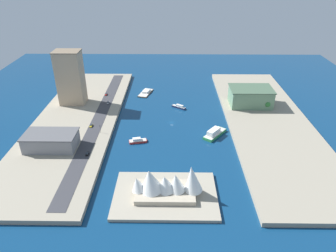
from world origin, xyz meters
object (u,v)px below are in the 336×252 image
(suv_black, at_px, (87,154))
(opera_landmark, at_px, (166,184))
(taxi_yellow_cab, at_px, (91,125))
(apartment_midrise_tan, at_px, (70,78))
(pickup_red, at_px, (106,94))
(tugboat_red, at_px, (138,141))
(van_white, at_px, (108,103))
(terminal_long_green, at_px, (250,96))
(traffic_light_waterfront, at_px, (100,128))
(barge_flat_brown, at_px, (146,92))
(patrol_launch_navy, at_px, (179,107))
(ferry_green_doubledeck, at_px, (214,133))
(warehouse_low_gray, at_px, (51,141))

(suv_black, xyz_separation_m, opera_landmark, (-56.79, 39.80, 5.66))
(taxi_yellow_cab, bearing_deg, apartment_midrise_tan, -60.10)
(pickup_red, bearing_deg, tugboat_red, 115.20)
(van_white, bearing_deg, pickup_red, -74.24)
(terminal_long_green, bearing_deg, taxi_yellow_cab, 18.00)
(terminal_long_green, distance_m, taxi_yellow_cab, 148.75)
(terminal_long_green, bearing_deg, tugboat_red, 32.94)
(opera_landmark, bearing_deg, traffic_light_waterfront, -53.10)
(barge_flat_brown, xyz_separation_m, pickup_red, (39.54, 13.15, 3.06))
(barge_flat_brown, height_order, suv_black, suv_black)
(barge_flat_brown, bearing_deg, patrol_launch_navy, 133.14)
(terminal_long_green, height_order, suv_black, terminal_long_green)
(pickup_red, bearing_deg, traffic_light_waterfront, 97.39)
(suv_black, distance_m, traffic_light_waterfront, 32.43)
(taxi_yellow_cab, distance_m, opera_landmark, 104.15)
(patrol_launch_navy, relative_size, taxi_yellow_cab, 2.73)
(patrol_launch_navy, height_order, van_white, van_white)
(van_white, relative_size, suv_black, 0.97)
(tugboat_red, bearing_deg, taxi_yellow_cab, -25.51)
(barge_flat_brown, height_order, pickup_red, pickup_red)
(terminal_long_green, relative_size, van_white, 8.52)
(tugboat_red, height_order, ferry_green_doubledeck, ferry_green_doubledeck)
(tugboat_red, xyz_separation_m, pickup_red, (40.86, -86.84, 2.76))
(ferry_green_doubledeck, bearing_deg, pickup_red, -36.68)
(barge_flat_brown, distance_m, ferry_green_doubledeck, 108.66)
(terminal_long_green, distance_m, opera_landmark, 149.71)
(terminal_long_green, bearing_deg, opera_landmark, 58.81)
(patrol_launch_navy, distance_m, opera_landmark, 126.71)
(ferry_green_doubledeck, relative_size, suv_black, 5.01)
(warehouse_low_gray, bearing_deg, barge_flat_brown, -118.10)
(suv_black, xyz_separation_m, taxi_yellow_cab, (6.98, -42.35, -0.01))
(patrol_launch_navy, relative_size, traffic_light_waterfront, 2.18)
(traffic_light_waterfront, bearing_deg, pickup_red, -82.61)
(barge_flat_brown, distance_m, van_white, 47.92)
(van_white, height_order, taxi_yellow_cab, van_white)
(apartment_midrise_tan, distance_m, suv_black, 100.20)
(apartment_midrise_tan, xyz_separation_m, van_white, (-33.39, 1.71, -24.38))
(barge_flat_brown, height_order, opera_landmark, opera_landmark)
(tugboat_red, distance_m, apartment_midrise_tan, 100.01)
(tugboat_red, bearing_deg, pickup_red, -64.80)
(patrol_launch_navy, relative_size, barge_flat_brown, 0.55)
(patrol_launch_navy, bearing_deg, traffic_light_waterfront, 40.27)
(terminal_long_green, xyz_separation_m, taxi_yellow_cab, (141.28, 45.92, -7.50))
(suv_black, bearing_deg, patrol_launch_navy, -127.71)
(ferry_green_doubledeck, distance_m, opera_landmark, 83.22)
(apartment_midrise_tan, xyz_separation_m, suv_black, (-34.80, 90.73, -24.43))
(apartment_midrise_tan, height_order, terminal_long_green, apartment_midrise_tan)
(taxi_yellow_cab, height_order, pickup_red, pickup_red)
(barge_flat_brown, distance_m, terminal_long_green, 108.31)
(tugboat_red, xyz_separation_m, ferry_green_doubledeck, (-60.99, -10.98, 1.02))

